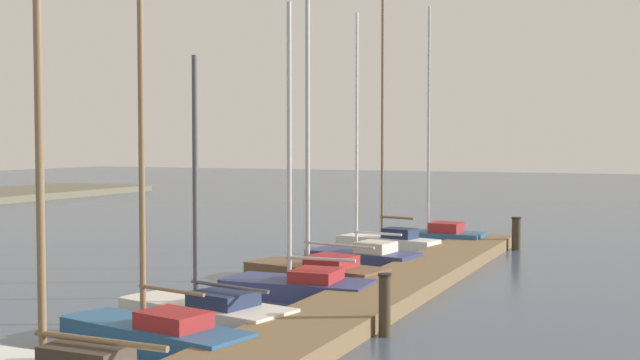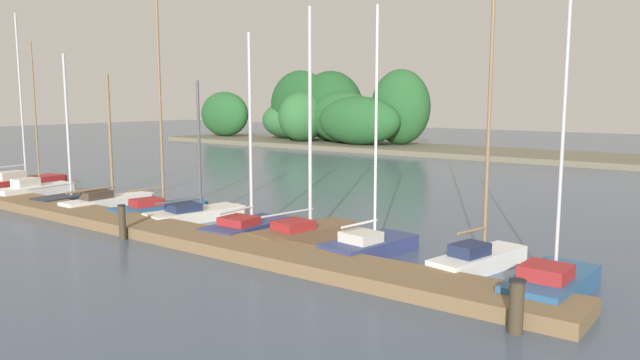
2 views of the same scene
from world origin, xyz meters
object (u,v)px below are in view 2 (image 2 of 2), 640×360
at_px(sailboat_4, 160,204).
at_px(sailboat_7, 306,228).
at_px(sailboat_1, 37,190).
at_px(sailboat_5, 197,212).
at_px(sailboat_8, 371,243).
at_px(sailboat_2, 70,196).
at_px(sailboat_10, 553,279).
at_px(sailboat_9, 481,254).
at_px(sailboat_3, 109,200).
at_px(mooring_piling_1, 122,222).
at_px(mooring_piling_2, 516,306).
at_px(sailboat_6, 249,224).
at_px(sailboat_0, 23,181).

distance_m(sailboat_4, sailboat_7, 7.01).
xyz_separation_m(sailboat_1, sailboat_5, (9.41, 1.02, -0.09)).
height_order(sailboat_7, sailboat_8, sailboat_7).
distance_m(sailboat_2, sailboat_8, 14.50).
relative_size(sailboat_2, sailboat_8, 0.90).
xyz_separation_m(sailboat_1, sailboat_10, (22.30, 0.21, -0.02)).
relative_size(sailboat_4, sailboat_5, 1.59).
bearing_deg(sailboat_2, sailboat_9, -90.57).
relative_size(sailboat_3, sailboat_5, 1.06).
xyz_separation_m(mooring_piling_1, mooring_piling_2, (12.52, -0.07, -0.03)).
xyz_separation_m(sailboat_1, sailboat_2, (2.62, 0.03, -0.03)).
relative_size(sailboat_9, sailboat_10, 1.06).
bearing_deg(sailboat_6, sailboat_7, -79.29).
relative_size(sailboat_0, sailboat_8, 1.20).
relative_size(sailboat_3, sailboat_6, 0.82).
distance_m(sailboat_2, sailboat_7, 11.94).
distance_m(sailboat_6, sailboat_10, 9.81).
distance_m(sailboat_0, sailboat_6, 15.32).
distance_m(sailboat_5, sailboat_10, 12.91).
xyz_separation_m(sailboat_2, sailboat_5, (6.79, 0.99, -0.06)).
height_order(sailboat_0, sailboat_5, sailboat_0).
bearing_deg(sailboat_1, mooring_piling_1, -108.76).
xyz_separation_m(sailboat_2, mooring_piling_2, (19.77, -2.56, 0.18)).
xyz_separation_m(sailboat_2, sailboat_3, (2.18, 0.43, 0.01)).
bearing_deg(sailboat_7, sailboat_5, 100.74).
height_order(sailboat_9, sailboat_10, sailboat_9).
height_order(sailboat_0, sailboat_2, sailboat_0).
height_order(sailboat_5, mooring_piling_1, sailboat_5).
height_order(sailboat_4, sailboat_5, sailboat_4).
distance_m(sailboat_0, sailboat_10, 25.13).
bearing_deg(mooring_piling_1, sailboat_8, 23.94).
relative_size(sailboat_6, sailboat_9, 0.77).
bearing_deg(sailboat_4, mooring_piling_2, -91.50).
height_order(sailboat_2, sailboat_5, sailboat_2).
relative_size(sailboat_0, sailboat_3, 1.56).
xyz_separation_m(sailboat_5, sailboat_8, (7.69, -0.27, 0.03)).
bearing_deg(sailboat_1, sailboat_9, -91.67).
bearing_deg(sailboat_3, sailboat_6, -89.16).
bearing_deg(sailboat_0, sailboat_10, -97.66).
relative_size(sailboat_3, sailboat_10, 0.68).
xyz_separation_m(sailboat_0, mooring_piling_2, (25.22, -3.31, 0.10)).
distance_m(sailboat_3, sailboat_7, 9.73).
relative_size(sailboat_4, sailboat_9, 0.96).
height_order(sailboat_3, sailboat_4, sailboat_4).
bearing_deg(sailboat_7, sailboat_8, -85.47).
bearing_deg(sailboat_8, sailboat_6, 101.18).
bearing_deg(sailboat_4, sailboat_0, 101.59).
height_order(sailboat_9, mooring_piling_1, sailboat_9).
height_order(sailboat_0, sailboat_10, sailboat_0).
relative_size(sailboat_5, sailboat_7, 0.71).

